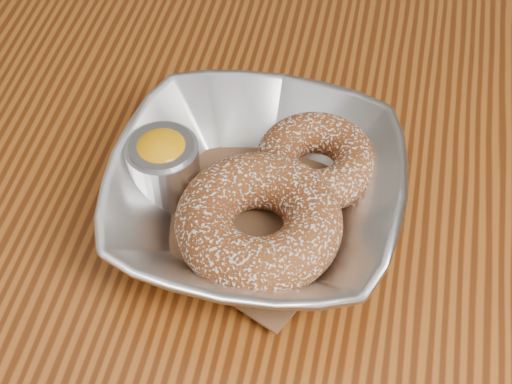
% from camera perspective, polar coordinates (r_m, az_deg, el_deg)
% --- Properties ---
extents(table, '(1.20, 0.80, 0.75)m').
position_cam_1_polar(table, '(0.68, 2.67, -4.89)').
color(table, brown).
rests_on(table, ground_plane).
extents(serving_bowl, '(0.21, 0.21, 0.05)m').
position_cam_1_polar(serving_bowl, '(0.56, -0.00, -0.29)').
color(serving_bowl, silver).
rests_on(serving_bowl, table).
extents(parchment, '(0.19, 0.19, 0.00)m').
position_cam_1_polar(parchment, '(0.57, -0.00, -1.34)').
color(parchment, brown).
rests_on(parchment, table).
extents(donut_back, '(0.10, 0.10, 0.03)m').
position_cam_1_polar(donut_back, '(0.58, 4.37, 2.28)').
color(donut_back, brown).
rests_on(donut_back, parchment).
extents(donut_front, '(0.13, 0.13, 0.04)m').
position_cam_1_polar(donut_front, '(0.54, 0.20, -2.20)').
color(donut_front, brown).
rests_on(donut_front, parchment).
extents(ramekin, '(0.05, 0.05, 0.05)m').
position_cam_1_polar(ramekin, '(0.57, -6.73, 1.98)').
color(ramekin, silver).
rests_on(ramekin, table).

